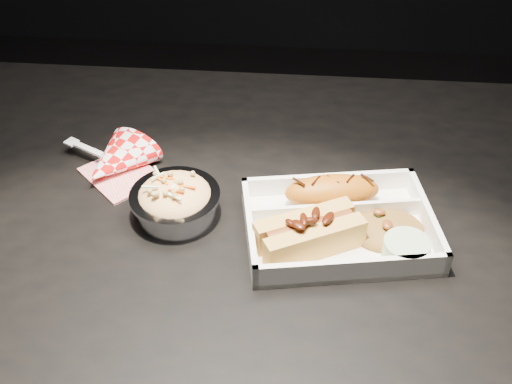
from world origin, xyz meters
TOP-DOWN VIEW (x-y plane):
  - dining_table at (0.00, 0.00)m, footprint 1.20×0.80m
  - food_tray at (0.15, -0.04)m, footprint 0.28×0.22m
  - fried_pastry at (0.14, 0.02)m, footprint 0.14×0.08m
  - hotdog at (0.11, -0.07)m, footprint 0.15×0.11m
  - fried_rice_mound at (0.21, -0.04)m, footprint 0.11×0.10m
  - cupcake_liner at (0.23, -0.08)m, footprint 0.06×0.06m
  - foil_coleslaw_cup at (-0.08, -0.02)m, footprint 0.13×0.13m
  - napkin_fork at (-0.19, 0.07)m, footprint 0.17×0.15m

SIDE VIEW (x-z plane):
  - dining_table at x=0.00m, z-range 0.28..1.03m
  - food_tray at x=0.15m, z-range 0.74..0.78m
  - napkin_fork at x=-0.19m, z-range 0.72..0.82m
  - cupcake_liner at x=0.23m, z-range 0.76..0.79m
  - fried_rice_mound at x=0.21m, z-range 0.76..0.79m
  - foil_coleslaw_cup at x=-0.08m, z-range 0.75..0.81m
  - fried_pastry at x=0.14m, z-range 0.76..0.80m
  - hotdog at x=0.11m, z-range 0.75..0.81m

